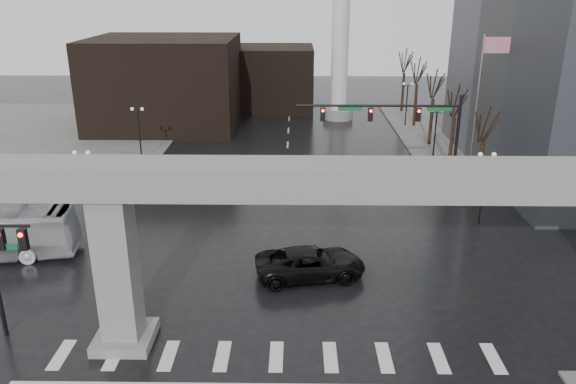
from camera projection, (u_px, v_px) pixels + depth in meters
name	position (u px, v px, depth m)	size (l,w,h in m)	color
ground	(277.00, 343.00, 25.84)	(160.00, 160.00, 0.00)	black
sidewalk_ne	(534.00, 140.00, 59.22)	(28.00, 36.00, 0.15)	slate
sidewalk_nw	(45.00, 138.00, 59.89)	(28.00, 36.00, 0.15)	slate
elevated_guideway	(306.00, 205.00, 23.43)	(48.00, 2.60, 8.70)	gray
building_far_left	(165.00, 83.00, 63.65)	(16.00, 14.00, 10.00)	black
building_far_mid	(274.00, 78.00, 73.21)	(10.00, 10.00, 8.00)	black
smokestack	(341.00, 4.00, 64.23)	(3.60, 3.60, 30.00)	silver
signal_mast_arm	(407.00, 124.00, 41.31)	(12.12, 0.43, 8.00)	black
signal_left_pole	(3.00, 257.00, 25.05)	(2.30, 0.30, 6.00)	black
flagpole_assembly	(482.00, 93.00, 43.64)	(2.06, 0.12, 12.00)	silver
lamp_right_0	(485.00, 176.00, 37.58)	(1.22, 0.32, 5.11)	black
lamp_right_1	(436.00, 126.00, 50.70)	(1.22, 0.32, 5.11)	black
lamp_right_2	(407.00, 97.00, 63.82)	(1.22, 0.32, 5.11)	black
lamp_left_0	(84.00, 174.00, 37.93)	(1.22, 0.32, 5.11)	black
lamp_left_1	(139.00, 125.00, 51.05)	(1.22, 0.32, 5.11)	black
lamp_left_2	(171.00, 96.00, 64.17)	(1.22, 0.32, 5.11)	black
tree_right_0	(480.00, 167.00, 41.57)	(1.09, 1.58, 7.50)	black
tree_right_1	(452.00, 138.00, 49.04)	(1.09, 1.61, 7.67)	black
tree_right_2	(432.00, 117.00, 56.52)	(1.10, 1.63, 7.85)	black
tree_right_3	(416.00, 101.00, 63.99)	(1.11, 1.66, 8.02)	black
tree_right_4	(403.00, 88.00, 71.47)	(1.12, 1.69, 8.19)	black
pickup_truck	(310.00, 263.00, 31.38)	(2.83, 6.14, 1.71)	black
far_car	(218.00, 167.00, 48.46)	(1.59, 3.95, 1.34)	black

